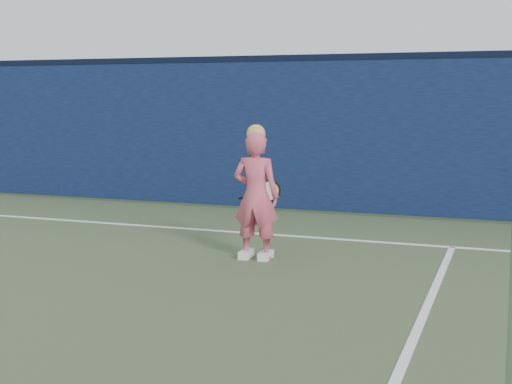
% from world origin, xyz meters
% --- Properties ---
extents(backstop_wall, '(24.00, 0.40, 2.50)m').
position_xyz_m(backstop_wall, '(0.00, 6.50, 1.25)').
color(backstop_wall, '#0D153A').
rests_on(backstop_wall, ground).
extents(wall_cap, '(24.00, 0.42, 0.10)m').
position_xyz_m(wall_cap, '(0.00, 6.50, 2.55)').
color(wall_cap, black).
rests_on(wall_cap, backstop_wall).
extents(player, '(0.56, 0.37, 1.60)m').
position_xyz_m(player, '(2.66, 2.57, 0.77)').
color(player, '#CD4F65').
rests_on(player, ground).
extents(racket, '(0.53, 0.17, 0.29)m').
position_xyz_m(racket, '(2.64, 3.03, 0.75)').
color(racket, black).
rests_on(racket, ground).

